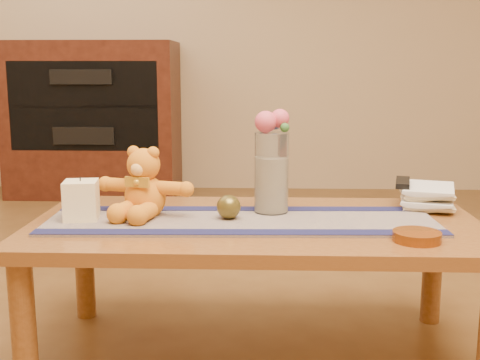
{
  "coord_description": "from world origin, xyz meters",
  "views": [
    {
      "loc": [
        0.02,
        -1.84,
        0.93
      ],
      "look_at": [
        -0.05,
        0.0,
        0.58
      ],
      "focal_mm": 45.31,
      "sensor_mm": 36.0,
      "label": 1
    }
  ],
  "objects_px": {
    "glass_vase": "(272,173)",
    "book_bottom": "(402,203)",
    "bronze_ball": "(229,207)",
    "amber_dish": "(417,236)",
    "teddy_bear": "(145,183)",
    "tv_remote": "(403,183)",
    "pillar_candle": "(81,200)"
  },
  "relations": [
    {
      "from": "tv_remote",
      "to": "amber_dish",
      "type": "distance_m",
      "value": 0.43
    },
    {
      "from": "teddy_bear",
      "to": "glass_vase",
      "type": "distance_m",
      "value": 0.41
    },
    {
      "from": "glass_vase",
      "to": "tv_remote",
      "type": "relative_size",
      "value": 1.62
    },
    {
      "from": "glass_vase",
      "to": "tv_remote",
      "type": "bearing_deg",
      "value": 15.47
    },
    {
      "from": "pillar_candle",
      "to": "tv_remote",
      "type": "relative_size",
      "value": 0.75
    },
    {
      "from": "teddy_bear",
      "to": "pillar_candle",
      "type": "height_order",
      "value": "teddy_bear"
    },
    {
      "from": "book_bottom",
      "to": "amber_dish",
      "type": "distance_m",
      "value": 0.44
    },
    {
      "from": "amber_dish",
      "to": "bronze_ball",
      "type": "bearing_deg",
      "value": 159.18
    },
    {
      "from": "pillar_candle",
      "to": "tv_remote",
      "type": "distance_m",
      "value": 1.07
    },
    {
      "from": "pillar_candle",
      "to": "glass_vase",
      "type": "relative_size",
      "value": 0.46
    },
    {
      "from": "glass_vase",
      "to": "book_bottom",
      "type": "height_order",
      "value": "glass_vase"
    },
    {
      "from": "glass_vase",
      "to": "book_bottom",
      "type": "relative_size",
      "value": 1.17
    },
    {
      "from": "teddy_bear",
      "to": "amber_dish",
      "type": "bearing_deg",
      "value": -1.11
    },
    {
      "from": "bronze_ball",
      "to": "tv_remote",
      "type": "height_order",
      "value": "tv_remote"
    },
    {
      "from": "teddy_bear",
      "to": "glass_vase",
      "type": "xyz_separation_m",
      "value": [
        0.4,
        0.05,
        0.03
      ]
    },
    {
      "from": "pillar_candle",
      "to": "amber_dish",
      "type": "relative_size",
      "value": 0.91
    },
    {
      "from": "pillar_candle",
      "to": "bronze_ball",
      "type": "bearing_deg",
      "value": 2.61
    },
    {
      "from": "pillar_candle",
      "to": "book_bottom",
      "type": "distance_m",
      "value": 1.08
    },
    {
      "from": "teddy_bear",
      "to": "book_bottom",
      "type": "xyz_separation_m",
      "value": [
        0.86,
        0.19,
        -0.1
      ]
    },
    {
      "from": "glass_vase",
      "to": "bronze_ball",
      "type": "xyz_separation_m",
      "value": [
        -0.13,
        -0.1,
        -0.09
      ]
    },
    {
      "from": "glass_vase",
      "to": "bronze_ball",
      "type": "distance_m",
      "value": 0.19
    },
    {
      "from": "bronze_ball",
      "to": "amber_dish",
      "type": "height_order",
      "value": "bronze_ball"
    },
    {
      "from": "bronze_ball",
      "to": "amber_dish",
      "type": "bearing_deg",
      "value": -20.82
    },
    {
      "from": "pillar_candle",
      "to": "book_bottom",
      "type": "xyz_separation_m",
      "value": [
        1.04,
        0.25,
        -0.06
      ]
    },
    {
      "from": "glass_vase",
      "to": "amber_dish",
      "type": "height_order",
      "value": "glass_vase"
    },
    {
      "from": "pillar_candle",
      "to": "glass_vase",
      "type": "height_order",
      "value": "glass_vase"
    },
    {
      "from": "book_bottom",
      "to": "pillar_candle",
      "type": "bearing_deg",
      "value": -156.25
    },
    {
      "from": "book_bottom",
      "to": "amber_dish",
      "type": "relative_size",
      "value": 1.68
    },
    {
      "from": "teddy_bear",
      "to": "tv_remote",
      "type": "height_order",
      "value": "teddy_bear"
    },
    {
      "from": "pillar_candle",
      "to": "bronze_ball",
      "type": "height_order",
      "value": "pillar_candle"
    },
    {
      "from": "teddy_bear",
      "to": "bronze_ball",
      "type": "height_order",
      "value": "teddy_bear"
    },
    {
      "from": "tv_remote",
      "to": "pillar_candle",
      "type": "bearing_deg",
      "value": -153.73
    }
  ]
}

